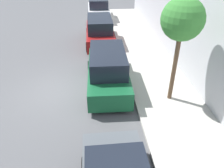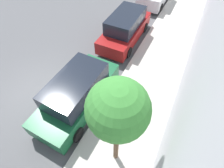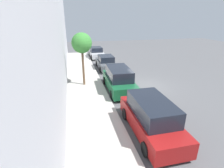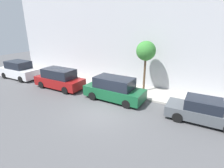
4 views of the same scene
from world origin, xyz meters
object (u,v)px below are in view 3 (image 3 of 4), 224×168
at_px(street_tree, 82,44).
at_px(parked_minivan_third, 119,80).
at_px(parking_meter_near, 87,53).
at_px(parked_sedan_nearest, 96,53).
at_px(parked_minivan_fourth, 151,117).
at_px(parked_sedan_second, 106,62).

bearing_deg(street_tree, parked_minivan_third, 150.47).
bearing_deg(parking_meter_near, parked_sedan_nearest, -138.60).
height_order(parked_sedan_nearest, parked_minivan_fourth, parked_minivan_fourth).
height_order(parked_minivan_third, street_tree, street_tree).
xyz_separation_m(parked_minivan_third, street_tree, (2.73, -1.55, 2.78)).
bearing_deg(parking_meter_near, parked_minivan_third, 97.87).
xyz_separation_m(parked_minivan_fourth, parking_meter_near, (1.69, -17.14, 0.13)).
distance_m(parking_meter_near, street_tree, 10.13).
distance_m(parked_sedan_second, parking_meter_near, 5.08).
relative_size(parked_minivan_fourth, street_tree, 1.11).
xyz_separation_m(parked_sedan_second, street_tree, (2.94, 4.95, 2.98)).
height_order(parked_minivan_fourth, street_tree, street_tree).
bearing_deg(parked_sedan_nearest, parked_minivan_third, 90.12).
relative_size(parked_sedan_nearest, parked_minivan_third, 0.91).
distance_m(parked_minivan_fourth, parking_meter_near, 17.23).
height_order(parked_sedan_nearest, street_tree, street_tree).
xyz_separation_m(parked_sedan_nearest, parking_meter_near, (1.53, 1.35, 0.33)).
bearing_deg(street_tree, parked_minivan_fourth, 111.04).
bearing_deg(street_tree, parked_sedan_second, -120.71).
xyz_separation_m(parked_sedan_second, parked_minivan_third, (0.21, 6.50, 0.20)).
height_order(parked_minivan_fourth, parking_meter_near, parked_minivan_fourth).
xyz_separation_m(parked_minivan_third, parking_meter_near, (1.56, -11.25, 0.13)).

